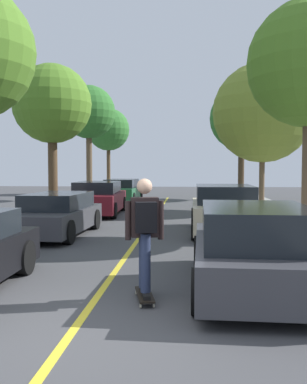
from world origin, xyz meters
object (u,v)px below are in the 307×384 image
at_px(parked_car_left_farthest, 122,191).
at_px(street_tree_left_far, 89,113).
at_px(street_tree_left_near, 52,105).
at_px(skateboarder, 145,229).
at_px(parked_car_left_far, 98,198).
at_px(parked_car_left_near, 57,214).
at_px(parked_car_right_near, 224,210).
at_px(street_tree_right_near, 263,113).
at_px(street_tree_left_farthest, 108,130).
at_px(skateboard, 145,295).
at_px(street_tree_right_far, 242,119).
at_px(parked_car_right_nearest, 254,249).

relative_size(parked_car_left_farthest, street_tree_left_far, 0.68).
height_order(street_tree_left_near, skateboarder, street_tree_left_near).
height_order(parked_car_left_far, parked_car_left_farthest, parked_car_left_far).
relative_size(parked_car_left_near, parked_car_right_near, 1.03).
distance_m(parked_car_left_near, parked_car_left_far, 5.73).
height_order(parked_car_left_farthest, street_tree_right_near, street_tree_right_near).
relative_size(parked_car_left_near, street_tree_right_near, 0.66).
bearing_deg(street_tree_left_farthest, parked_car_left_far, -81.22).
height_order(parked_car_left_far, skateboard, parked_car_left_far).
xyz_separation_m(street_tree_left_far, street_tree_right_far, (9.24, 1.58, -0.26)).
height_order(street_tree_left_farthest, street_tree_right_near, street_tree_right_near).
xyz_separation_m(street_tree_left_farthest, skateboard, (5.37, -25.68, -4.71)).
bearing_deg(parked_car_right_nearest, parked_car_left_farthest, 105.61).
bearing_deg(street_tree_right_near, street_tree_left_near, -175.02).
bearing_deg(parked_car_right_near, parked_car_left_near, -170.58).
relative_size(parked_car_left_near, street_tree_left_near, 0.67).
height_order(parked_car_left_far, street_tree_left_far, street_tree_left_far).
distance_m(parked_car_left_far, street_tree_right_far, 12.41).
relative_size(parked_car_left_far, skateboard, 5.35).
relative_size(parked_car_left_farthest, parked_car_right_near, 1.11).
relative_size(parked_car_left_far, parked_car_left_farthest, 1.01).
distance_m(parked_car_left_farthest, parked_car_right_nearest, 18.36).
xyz_separation_m(street_tree_left_far, skateboarder, (5.38, -19.44, -4.18)).
relative_size(parked_car_left_far, parked_car_right_nearest, 1.10).
height_order(street_tree_left_near, skateboard, street_tree_left_near).
bearing_deg(street_tree_right_far, parked_car_left_far, -127.54).
height_order(parked_car_right_near, street_tree_left_far, street_tree_left_far).
height_order(street_tree_left_near, street_tree_right_far, street_tree_right_far).
bearing_deg(parked_car_left_farthest, street_tree_right_far, 20.07).
bearing_deg(parked_car_left_far, parked_car_left_farthest, 90.01).
bearing_deg(skateboarder, street_tree_right_near, 73.73).
xyz_separation_m(street_tree_left_far, skateboard, (5.37, -19.41, -5.18)).
bearing_deg(skateboard, parked_car_left_near, 118.07).
distance_m(street_tree_left_near, street_tree_right_near, 9.28).
height_order(skateboard, skateboarder, skateboarder).
xyz_separation_m(parked_car_left_far, parked_car_left_farthest, (-0.00, 6.64, -0.03)).
bearing_deg(street_tree_right_far, skateboard, -100.45).
relative_size(street_tree_right_far, skateboard, 7.91).
bearing_deg(street_tree_left_far, parked_car_right_near, -60.54).
bearing_deg(parked_car_right_near, street_tree_right_near, 71.30).
xyz_separation_m(parked_car_left_far, street_tree_left_farthest, (-2.15, 13.91, 4.12)).
distance_m(parked_car_left_near, parked_car_right_near, 5.01).
height_order(parked_car_right_nearest, street_tree_left_near, street_tree_left_near).
height_order(parked_car_left_farthest, street_tree_right_far, street_tree_right_far).
relative_size(street_tree_left_near, street_tree_left_far, 0.94).
height_order(parked_car_right_near, street_tree_right_near, street_tree_right_near).
bearing_deg(street_tree_right_far, street_tree_left_far, -170.28).
height_order(parked_car_left_farthest, skateboarder, skateboarder).
xyz_separation_m(parked_car_right_nearest, street_tree_left_farthest, (-7.09, 24.96, 4.12)).
distance_m(street_tree_left_far, skateboarder, 20.60).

